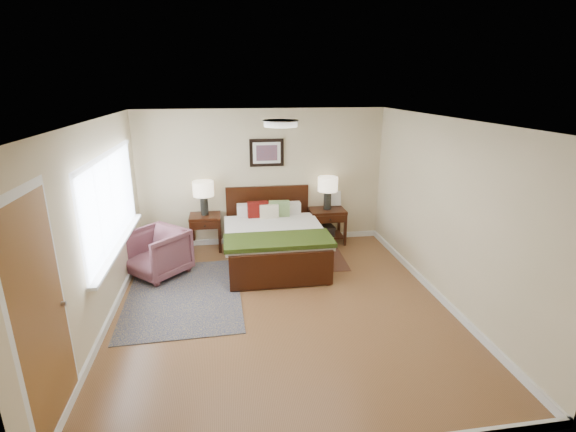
# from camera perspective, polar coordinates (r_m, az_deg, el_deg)

# --- Properties ---
(floor) EXTENTS (5.00, 5.00, 0.00)m
(floor) POSITION_cam_1_polar(r_m,az_deg,el_deg) (5.86, -0.89, -12.22)
(floor) COLOR brown
(floor) RESTS_ON ground
(back_wall) EXTENTS (4.50, 0.04, 2.50)m
(back_wall) POSITION_cam_1_polar(r_m,az_deg,el_deg) (7.74, -3.49, 5.21)
(back_wall) COLOR beige
(back_wall) RESTS_ON ground
(front_wall) EXTENTS (4.50, 0.04, 2.50)m
(front_wall) POSITION_cam_1_polar(r_m,az_deg,el_deg) (3.11, 5.60, -14.93)
(front_wall) COLOR beige
(front_wall) RESTS_ON ground
(left_wall) EXTENTS (0.04, 5.00, 2.50)m
(left_wall) POSITION_cam_1_polar(r_m,az_deg,el_deg) (5.52, -24.75, -1.59)
(left_wall) COLOR beige
(left_wall) RESTS_ON ground
(right_wall) EXTENTS (0.04, 5.00, 2.50)m
(right_wall) POSITION_cam_1_polar(r_m,az_deg,el_deg) (6.06, 20.64, 0.53)
(right_wall) COLOR beige
(right_wall) RESTS_ON ground
(ceiling) EXTENTS (4.50, 5.00, 0.02)m
(ceiling) POSITION_cam_1_polar(r_m,az_deg,el_deg) (5.09, -1.02, 12.96)
(ceiling) COLOR white
(ceiling) RESTS_ON back_wall
(window) EXTENTS (0.11, 2.72, 1.32)m
(window) POSITION_cam_1_polar(r_m,az_deg,el_deg) (6.12, -22.74, 1.69)
(window) COLOR silver
(window) RESTS_ON left_wall
(door) EXTENTS (0.06, 1.00, 2.18)m
(door) POSITION_cam_1_polar(r_m,az_deg,el_deg) (4.07, -30.60, -12.04)
(door) COLOR silver
(door) RESTS_ON ground
(ceil_fixture) EXTENTS (0.44, 0.44, 0.08)m
(ceil_fixture) POSITION_cam_1_polar(r_m,az_deg,el_deg) (5.09, -1.02, 12.57)
(ceil_fixture) COLOR white
(ceil_fixture) RESTS_ON ceiling
(bed) EXTENTS (1.66, 2.01, 1.08)m
(bed) POSITION_cam_1_polar(r_m,az_deg,el_deg) (7.02, -1.97, -2.48)
(bed) COLOR black
(bed) RESTS_ON ground
(wall_art) EXTENTS (0.62, 0.05, 0.50)m
(wall_art) POSITION_cam_1_polar(r_m,az_deg,el_deg) (7.63, -2.94, 8.64)
(wall_art) COLOR black
(wall_art) RESTS_ON back_wall
(nightstand_left) EXTENTS (0.55, 0.50, 0.66)m
(nightstand_left) POSITION_cam_1_polar(r_m,az_deg,el_deg) (7.67, -11.25, -0.78)
(nightstand_left) COLOR black
(nightstand_left) RESTS_ON ground
(nightstand_right) EXTENTS (0.67, 0.50, 0.66)m
(nightstand_right) POSITION_cam_1_polar(r_m,az_deg,el_deg) (7.93, 5.34, -0.93)
(nightstand_right) COLOR black
(nightstand_right) RESTS_ON ground
(lamp_left) EXTENTS (0.37, 0.37, 0.61)m
(lamp_left) POSITION_cam_1_polar(r_m,az_deg,el_deg) (7.53, -11.49, 3.32)
(lamp_left) COLOR black
(lamp_left) RESTS_ON nightstand_left
(lamp_right) EXTENTS (0.37, 0.37, 0.61)m
(lamp_right) POSITION_cam_1_polar(r_m,az_deg,el_deg) (7.75, 5.46, 4.02)
(lamp_right) COLOR black
(lamp_right) RESTS_ON nightstand_right
(armchair) EXTENTS (1.15, 1.15, 0.75)m
(armchair) POSITION_cam_1_polar(r_m,az_deg,el_deg) (6.89, -17.47, -4.83)
(armchair) COLOR brown
(armchair) RESTS_ON ground
(rug_persian) EXTENTS (1.65, 2.29, 0.01)m
(rug_persian) POSITION_cam_1_polar(r_m,az_deg,el_deg) (6.30, -14.03, -10.44)
(rug_persian) COLOR #0D1545
(rug_persian) RESTS_ON ground
(rug_navy) EXTENTS (0.86, 1.25, 0.01)m
(rug_navy) POSITION_cam_1_polar(r_m,az_deg,el_deg) (7.37, 4.41, -5.63)
(rug_navy) COLOR black
(rug_navy) RESTS_ON ground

